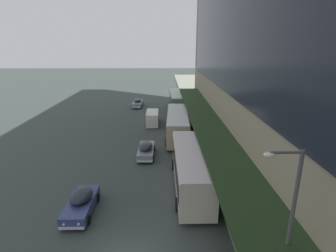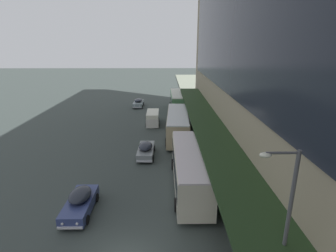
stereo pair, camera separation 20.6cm
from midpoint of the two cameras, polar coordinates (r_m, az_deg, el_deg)
transit_bus_kerbside_front at (r=46.13m, az=1.96°, el=5.51°), size 2.83×9.76×3.28m
transit_bus_kerbside_rear at (r=33.21m, az=1.91°, el=0.60°), size 3.15×11.02×3.13m
transit_bus_kerbside_far at (r=21.56m, az=4.70°, el=-8.90°), size 2.80×10.20×3.26m
sedan_second_mid at (r=50.04m, az=-6.75°, el=5.02°), size 1.88×4.43×1.49m
sedan_second_near at (r=27.86m, az=-5.01°, el=-5.13°), size 1.80×4.49×1.54m
sedan_lead_mid at (r=20.16m, az=-18.67°, el=-15.46°), size 1.84×4.45×1.60m
vw_van at (r=38.59m, az=-3.57°, el=1.90°), size 1.94×4.57×1.96m
pedestrian_at_kerb at (r=22.33m, az=12.07°, el=-10.28°), size 0.62×0.33×1.86m
street_lamp at (r=11.96m, az=23.91°, el=-19.31°), size 1.50×0.28×7.66m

